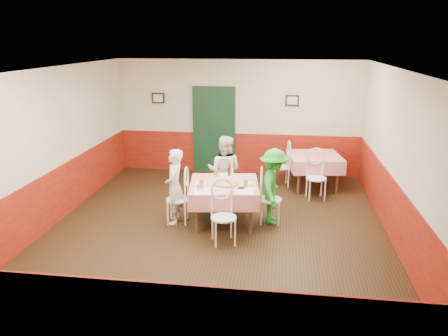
# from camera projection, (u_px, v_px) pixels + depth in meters

# --- Properties ---
(floor) EXTENTS (7.00, 7.00, 0.00)m
(floor) POSITION_uv_depth(u_px,v_px,m) (217.00, 228.00, 7.84)
(floor) COLOR black
(floor) RESTS_ON ground
(ceiling) EXTENTS (7.00, 7.00, 0.00)m
(ceiling) POSITION_uv_depth(u_px,v_px,m) (216.00, 69.00, 7.04)
(ceiling) COLOR white
(ceiling) RESTS_ON back_wall
(back_wall) EXTENTS (6.00, 0.10, 2.80)m
(back_wall) POSITION_uv_depth(u_px,v_px,m) (238.00, 117.00, 10.76)
(back_wall) COLOR beige
(back_wall) RESTS_ON ground
(front_wall) EXTENTS (6.00, 0.10, 2.80)m
(front_wall) POSITION_uv_depth(u_px,v_px,m) (161.00, 246.00, 4.12)
(front_wall) COLOR beige
(front_wall) RESTS_ON ground
(left_wall) EXTENTS (0.10, 7.00, 2.80)m
(left_wall) POSITION_uv_depth(u_px,v_px,m) (52.00, 147.00, 7.83)
(left_wall) COLOR beige
(left_wall) RESTS_ON ground
(right_wall) EXTENTS (0.10, 7.00, 2.80)m
(right_wall) POSITION_uv_depth(u_px,v_px,m) (400.00, 159.00, 7.05)
(right_wall) COLOR beige
(right_wall) RESTS_ON ground
(wainscot_back) EXTENTS (6.00, 0.03, 1.00)m
(wainscot_back) POSITION_uv_depth(u_px,v_px,m) (238.00, 153.00, 11.01)
(wainscot_back) COLOR maroon
(wainscot_back) RESTS_ON ground
(wainscot_front) EXTENTS (6.00, 0.03, 1.00)m
(wainscot_front) POSITION_uv_depth(u_px,v_px,m) (165.00, 326.00, 4.39)
(wainscot_front) COLOR maroon
(wainscot_front) RESTS_ON ground
(wainscot_left) EXTENTS (0.03, 7.00, 1.00)m
(wainscot_left) POSITION_uv_depth(u_px,v_px,m) (58.00, 195.00, 8.09)
(wainscot_left) COLOR maroon
(wainscot_left) RESTS_ON ground
(wainscot_right) EXTENTS (0.03, 7.00, 1.00)m
(wainscot_right) POSITION_uv_depth(u_px,v_px,m) (393.00, 211.00, 7.31)
(wainscot_right) COLOR maroon
(wainscot_right) RESTS_ON ground
(door) EXTENTS (0.96, 0.06, 2.10)m
(door) POSITION_uv_depth(u_px,v_px,m) (214.00, 131.00, 10.90)
(door) COLOR black
(door) RESTS_ON ground
(picture_left) EXTENTS (0.32, 0.03, 0.26)m
(picture_left) POSITION_uv_depth(u_px,v_px,m) (158.00, 98.00, 10.85)
(picture_left) COLOR black
(picture_left) RESTS_ON back_wall
(picture_right) EXTENTS (0.32, 0.03, 0.26)m
(picture_right) POSITION_uv_depth(u_px,v_px,m) (292.00, 100.00, 10.42)
(picture_right) COLOR black
(picture_right) RESTS_ON back_wall
(thermostat) EXTENTS (0.10, 0.03, 0.10)m
(thermostat) POSITION_uv_depth(u_px,v_px,m) (163.00, 112.00, 10.93)
(thermostat) COLOR white
(thermostat) RESTS_ON back_wall
(main_table) EXTENTS (1.37, 1.37, 0.77)m
(main_table) POSITION_uv_depth(u_px,v_px,m) (224.00, 203.00, 8.01)
(main_table) COLOR red
(main_table) RESTS_ON ground
(second_table) EXTENTS (1.28, 1.28, 0.77)m
(second_table) POSITION_uv_depth(u_px,v_px,m) (314.00, 171.00, 9.91)
(second_table) COLOR red
(second_table) RESTS_ON ground
(chair_left) EXTENTS (0.45, 0.45, 0.90)m
(chair_left) POSITION_uv_depth(u_px,v_px,m) (178.00, 199.00, 7.99)
(chair_left) COLOR white
(chair_left) RESTS_ON ground
(chair_right) EXTENTS (0.42, 0.42, 0.90)m
(chair_right) POSITION_uv_depth(u_px,v_px,m) (270.00, 199.00, 7.98)
(chair_right) COLOR white
(chair_right) RESTS_ON ground
(chair_far) EXTENTS (0.44, 0.44, 0.90)m
(chair_far) POSITION_uv_depth(u_px,v_px,m) (224.00, 184.00, 8.80)
(chair_far) COLOR white
(chair_far) RESTS_ON ground
(chair_near) EXTENTS (0.53, 0.53, 0.90)m
(chair_near) POSITION_uv_depth(u_px,v_px,m) (224.00, 218.00, 7.17)
(chair_near) COLOR white
(chair_near) RESTS_ON ground
(chair_second_a) EXTENTS (0.48, 0.48, 0.90)m
(chair_second_a) POSITION_uv_depth(u_px,v_px,m) (281.00, 167.00, 9.98)
(chair_second_a) COLOR white
(chair_second_a) RESTS_ON ground
(chair_second_b) EXTENTS (0.48, 0.48, 0.90)m
(chair_second_b) POSITION_uv_depth(u_px,v_px,m) (316.00, 178.00, 9.17)
(chair_second_b) COLOR white
(chair_second_b) RESTS_ON ground
(pizza) EXTENTS (0.50, 0.50, 0.03)m
(pizza) POSITION_uv_depth(u_px,v_px,m) (226.00, 183.00, 7.86)
(pizza) COLOR #B74723
(pizza) RESTS_ON main_table
(plate_left) EXTENTS (0.28, 0.28, 0.01)m
(plate_left) POSITION_uv_depth(u_px,v_px,m) (201.00, 183.00, 7.91)
(plate_left) COLOR white
(plate_left) RESTS_ON main_table
(plate_right) EXTENTS (0.28, 0.28, 0.01)m
(plate_right) POSITION_uv_depth(u_px,v_px,m) (246.00, 183.00, 7.89)
(plate_right) COLOR white
(plate_right) RESTS_ON main_table
(plate_far) EXTENTS (0.28, 0.28, 0.01)m
(plate_far) POSITION_uv_depth(u_px,v_px,m) (225.00, 176.00, 8.31)
(plate_far) COLOR white
(plate_far) RESTS_ON main_table
(glass_a) EXTENTS (0.08, 0.08, 0.14)m
(glass_a) POSITION_uv_depth(u_px,v_px,m) (202.00, 184.00, 7.66)
(glass_a) COLOR #BF7219
(glass_a) RESTS_ON main_table
(glass_b) EXTENTS (0.08, 0.08, 0.14)m
(glass_b) POSITION_uv_depth(u_px,v_px,m) (246.00, 183.00, 7.68)
(glass_b) COLOR #BF7219
(glass_b) RESTS_ON main_table
(glass_c) EXTENTS (0.08, 0.08, 0.14)m
(glass_c) POSITION_uv_depth(u_px,v_px,m) (216.00, 173.00, 8.27)
(glass_c) COLOR #BF7219
(glass_c) RESTS_ON main_table
(beer_bottle) EXTENTS (0.06, 0.06, 0.21)m
(beer_bottle) POSITION_uv_depth(u_px,v_px,m) (229.00, 171.00, 8.27)
(beer_bottle) COLOR #381C0A
(beer_bottle) RESTS_ON main_table
(shaker_a) EXTENTS (0.04, 0.04, 0.09)m
(shaker_a) POSITION_uv_depth(u_px,v_px,m) (200.00, 189.00, 7.47)
(shaker_a) COLOR silver
(shaker_a) RESTS_ON main_table
(shaker_b) EXTENTS (0.04, 0.04, 0.09)m
(shaker_b) POSITION_uv_depth(u_px,v_px,m) (202.00, 189.00, 7.45)
(shaker_b) COLOR silver
(shaker_b) RESTS_ON main_table
(shaker_c) EXTENTS (0.04, 0.04, 0.09)m
(shaker_c) POSITION_uv_depth(u_px,v_px,m) (198.00, 187.00, 7.55)
(shaker_c) COLOR #B23319
(shaker_c) RESTS_ON main_table
(menu_left) EXTENTS (0.40, 0.47, 0.00)m
(menu_left) POSITION_uv_depth(u_px,v_px,m) (202.00, 191.00, 7.50)
(menu_left) COLOR white
(menu_left) RESTS_ON main_table
(menu_right) EXTENTS (0.33, 0.42, 0.00)m
(menu_right) POSITION_uv_depth(u_px,v_px,m) (246.00, 190.00, 7.53)
(menu_right) COLOR white
(menu_right) RESTS_ON main_table
(wallet) EXTENTS (0.12, 0.10, 0.02)m
(wallet) POSITION_uv_depth(u_px,v_px,m) (241.00, 188.00, 7.63)
(wallet) COLOR black
(wallet) RESTS_ON main_table
(diner_left) EXTENTS (0.36, 0.53, 1.39)m
(diner_left) POSITION_uv_depth(u_px,v_px,m) (175.00, 187.00, 7.92)
(diner_left) COLOR gray
(diner_left) RESTS_ON ground
(diner_far) EXTENTS (0.75, 0.61, 1.44)m
(diner_far) POSITION_uv_depth(u_px,v_px,m) (224.00, 171.00, 8.77)
(diner_far) COLOR gray
(diner_far) RESTS_ON ground
(diner_right) EXTENTS (0.53, 0.91, 1.40)m
(diner_right) POSITION_uv_depth(u_px,v_px,m) (274.00, 187.00, 7.91)
(diner_right) COLOR gray
(diner_right) RESTS_ON ground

